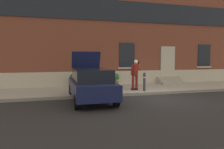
% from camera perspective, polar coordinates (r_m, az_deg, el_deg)
% --- Properties ---
extents(ground_plane, '(80.00, 80.00, 0.00)m').
position_cam_1_polar(ground_plane, '(10.85, 11.60, -6.23)').
color(ground_plane, '#232326').
extents(sidewalk, '(24.00, 3.60, 0.15)m').
position_cam_1_polar(sidewalk, '(13.35, 6.03, -3.85)').
color(sidewalk, '#99968E').
rests_on(sidewalk, ground).
extents(curb_edge, '(24.00, 0.12, 0.15)m').
position_cam_1_polar(curb_edge, '(11.66, 9.46, -5.08)').
color(curb_edge, gray).
rests_on(curb_edge, ground).
extents(building_facade, '(24.00, 1.52, 7.50)m').
position_cam_1_polar(building_facade, '(15.64, 2.70, 10.79)').
color(building_facade, brown).
rests_on(building_facade, ground).
extents(entrance_stoop, '(1.81, 0.96, 0.48)m').
position_cam_1_polar(entrance_stoop, '(16.08, 15.23, -1.64)').
color(entrance_stoop, '#9E998E').
rests_on(entrance_stoop, sidewalk).
extents(hatchback_car_navy, '(1.83, 4.08, 2.34)m').
position_cam_1_polar(hatchback_car_navy, '(9.80, -5.65, -2.57)').
color(hatchback_car_navy, '#161E4C').
rests_on(hatchback_car_navy, ground).
extents(bollard_near_person, '(0.15, 0.15, 1.04)m').
position_cam_1_polar(bollard_near_person, '(11.95, 8.68, -1.76)').
color(bollard_near_person, '#333338').
rests_on(bollard_near_person, sidewalk).
extents(bollard_far_left, '(0.15, 0.15, 1.04)m').
position_cam_1_polar(bollard_far_left, '(10.93, -9.90, -2.34)').
color(bollard_far_left, '#333338').
rests_on(bollard_far_left, sidewalk).
extents(person_on_phone, '(0.51, 0.50, 1.74)m').
position_cam_1_polar(person_on_phone, '(12.14, 6.25, 0.43)').
color(person_on_phone, maroon).
rests_on(person_on_phone, sidewalk).
extents(planter_charcoal, '(0.44, 0.44, 0.86)m').
position_cam_1_polar(planter_charcoal, '(13.69, -10.31, -1.45)').
color(planter_charcoal, '#2D2D30').
rests_on(planter_charcoal, sidewalk).
extents(planter_olive, '(0.44, 0.44, 0.86)m').
position_cam_1_polar(planter_olive, '(13.93, 1.00, -1.28)').
color(planter_olive, '#606B38').
rests_on(planter_olive, sidewalk).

